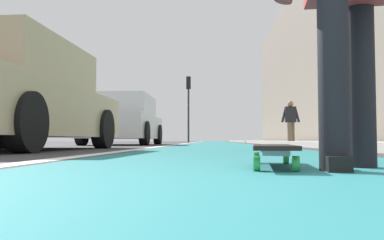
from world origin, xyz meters
The scene contains 10 objects.
ground_plane centered at (10.00, 0.00, 0.00)m, with size 80.00×80.00×0.00m, color #38383D.
bike_lane_paint centered at (24.00, 0.00, 0.00)m, with size 56.00×2.32×0.00m, color #237075.
lane_stripe_white centered at (20.00, 1.31, 0.00)m, with size 52.00×0.16×0.01m, color silver.
sidewalk_curb centered at (18.00, -3.23, 0.05)m, with size 52.00×3.20×0.11m, color #9E9B93.
building_facade centered at (22.00, -5.64, 5.03)m, with size 40.00×1.20×10.05m, color #70675B.
skateboard centered at (1.39, -0.14, 0.09)m, with size 0.86×0.29×0.11m.
parked_car_near centered at (4.79, 2.99, 0.72)m, with size 4.34×2.16×1.49m.
parked_car_mid centered at (11.55, 2.88, 0.72)m, with size 4.33×1.95×1.49m.
traffic_light centered at (25.49, 1.71, 2.94)m, with size 0.33×0.28×4.26m.
pedestrian_distant centered at (13.99, -2.63, 0.89)m, with size 0.44×0.68×1.55m.
Camera 1 is at (-0.74, 0.18, 0.14)m, focal length 38.19 mm.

